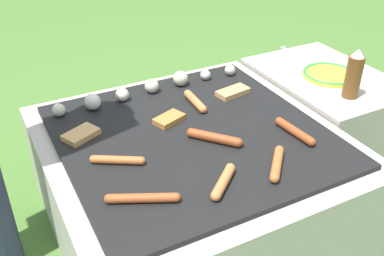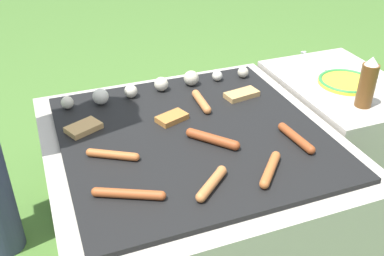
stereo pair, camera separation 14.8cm
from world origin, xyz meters
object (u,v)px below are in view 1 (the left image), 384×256
Objects in this scene: fork_utensil at (293,55)px; plate_colorful at (330,74)px; sausage_front_center at (142,198)px; condiment_bottle at (354,75)px.

plate_colorful is at bearing -92.23° from fork_utensil.
plate_colorful is at bearing 20.59° from sausage_front_center.
fork_utensil is at bearing 87.77° from plate_colorful.
condiment_bottle is at bearing 11.98° from sausage_front_center.
condiment_bottle reaches higher than fork_utensil.
fork_utensil is (0.01, 0.25, -0.01)m from plate_colorful.
sausage_front_center is at bearing -148.14° from fork_utensil.
condiment_bottle is 0.44m from fork_utensil.
sausage_front_center is at bearing -168.02° from condiment_bottle.
fork_utensil is at bearing 31.86° from sausage_front_center.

